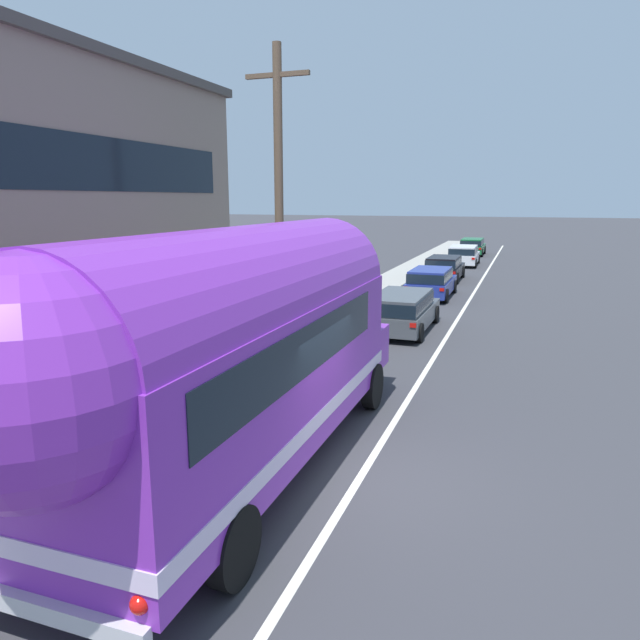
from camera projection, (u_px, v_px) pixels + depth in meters
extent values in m
plane|color=#38383D|center=(360.00, 478.00, 9.64)|extent=(300.00, 300.00, 0.00)
cube|color=silver|center=(452.00, 329.00, 20.70)|extent=(0.14, 80.00, 0.01)
cube|color=silver|center=(353.00, 321.00, 21.90)|extent=(0.12, 80.00, 0.01)
cube|color=#9E9B93|center=(309.00, 328.00, 20.39)|extent=(2.06, 90.00, 0.15)
cube|color=black|center=(39.00, 337.00, 11.68)|extent=(0.08, 14.18, 1.20)
cube|color=black|center=(21.00, 157.00, 10.97)|extent=(0.08, 14.18, 1.20)
cylinder|color=brown|center=(279.00, 209.00, 15.85)|extent=(0.24, 0.24, 8.50)
cube|color=brown|center=(277.00, 75.00, 15.15)|extent=(1.80, 0.12, 0.12)
cube|color=purple|center=(244.00, 374.00, 9.40)|extent=(2.53, 8.41, 2.30)
cylinder|color=purple|center=(242.00, 304.00, 9.17)|extent=(2.48, 8.31, 2.45)
sphere|color=purple|center=(33.00, 380.00, 5.35)|extent=(2.40, 2.40, 2.40)
cube|color=purple|center=(337.00, 345.00, 14.01)|extent=(2.26, 1.31, 0.95)
cube|color=silver|center=(245.00, 412.00, 9.54)|extent=(2.57, 8.45, 0.24)
cube|color=black|center=(234.00, 342.00, 9.01)|extent=(2.55, 6.61, 0.76)
cube|color=black|center=(37.00, 431.00, 5.44)|extent=(2.00, 0.09, 0.84)
cube|color=silver|center=(49.00, 551.00, 5.68)|extent=(0.80, 0.06, 0.90)
cube|color=silver|center=(48.00, 611.00, 5.72)|extent=(2.34, 0.15, 0.20)
sphere|color=red|center=(140.00, 604.00, 5.39)|extent=(0.20, 0.20, 0.20)
cube|color=black|center=(329.00, 295.00, 13.19)|extent=(2.14, 0.11, 0.96)
cube|color=silver|center=(345.00, 344.00, 14.67)|extent=(0.90, 0.10, 0.56)
cylinder|color=black|center=(275.00, 375.00, 13.55)|extent=(0.26, 1.00, 1.00)
cylinder|color=black|center=(372.00, 386.00, 12.77)|extent=(0.26, 1.00, 1.00)
cylinder|color=black|center=(76.00, 511.00, 7.65)|extent=(0.26, 1.00, 1.00)
cylinder|color=black|center=(234.00, 546.00, 6.87)|extent=(0.26, 1.00, 1.00)
cube|color=#474C51|center=(403.00, 315.00, 20.40)|extent=(1.88, 4.65, 0.60)
cube|color=#474C51|center=(400.00, 302.00, 19.85)|extent=(1.67, 3.40, 0.55)
cube|color=black|center=(400.00, 302.00, 19.85)|extent=(1.73, 3.44, 0.43)
cube|color=red|center=(363.00, 322.00, 18.49)|extent=(0.20, 0.04, 0.14)
cube|color=red|center=(413.00, 325.00, 17.95)|extent=(0.20, 0.04, 0.14)
cylinder|color=black|center=(389.00, 311.00, 22.23)|extent=(0.20, 0.64, 0.64)
cylinder|color=black|center=(435.00, 314.00, 21.63)|extent=(0.20, 0.64, 0.64)
cylinder|color=black|center=(366.00, 329.00, 19.25)|extent=(0.20, 0.64, 0.64)
cylinder|color=black|center=(419.00, 333.00, 18.65)|extent=(0.20, 0.64, 0.64)
cube|color=navy|center=(432.00, 286.00, 27.34)|extent=(1.82, 4.39, 0.60)
cube|color=navy|center=(430.00, 275.00, 26.79)|extent=(1.62, 2.94, 0.55)
cube|color=black|center=(430.00, 276.00, 26.79)|extent=(1.68, 2.98, 0.43)
cube|color=red|center=(406.00, 288.00, 25.53)|extent=(0.20, 0.04, 0.14)
cube|color=red|center=(442.00, 290.00, 25.01)|extent=(0.20, 0.04, 0.14)
cylinder|color=black|center=(419.00, 285.00, 29.05)|extent=(0.20, 0.64, 0.64)
cylinder|color=black|center=(454.00, 287.00, 28.48)|extent=(0.20, 0.64, 0.64)
cylinder|color=black|center=(407.00, 294.00, 26.29)|extent=(0.20, 0.64, 0.64)
cylinder|color=black|center=(446.00, 296.00, 25.72)|extent=(0.20, 0.64, 0.64)
cube|color=black|center=(445.00, 271.00, 33.01)|extent=(1.81, 4.37, 0.60)
cube|color=black|center=(444.00, 262.00, 32.46)|extent=(1.60, 2.92, 0.55)
cube|color=black|center=(444.00, 262.00, 32.47)|extent=(1.66, 2.96, 0.43)
cube|color=red|center=(424.00, 272.00, 31.22)|extent=(0.20, 0.04, 0.14)
cube|color=red|center=(454.00, 273.00, 30.70)|extent=(0.20, 0.04, 0.14)
cylinder|color=black|center=(434.00, 271.00, 34.70)|extent=(0.20, 0.64, 0.64)
cylinder|color=black|center=(463.00, 272.00, 34.14)|extent=(0.20, 0.64, 0.64)
cylinder|color=black|center=(425.00, 277.00, 31.98)|extent=(0.20, 0.64, 0.64)
cylinder|color=black|center=(456.00, 278.00, 31.41)|extent=(0.20, 0.64, 0.64)
cube|color=white|center=(464.00, 258.00, 40.42)|extent=(1.93, 4.64, 0.60)
cube|color=white|center=(464.00, 250.00, 39.86)|extent=(1.70, 3.19, 0.55)
cube|color=black|center=(464.00, 250.00, 39.87)|extent=(1.76, 3.23, 0.43)
cube|color=red|center=(448.00, 258.00, 38.49)|extent=(0.20, 0.04, 0.14)
cube|color=red|center=(473.00, 259.00, 37.98)|extent=(0.20, 0.04, 0.14)
cylinder|color=black|center=(453.00, 258.00, 42.23)|extent=(0.21, 0.64, 0.64)
cylinder|color=black|center=(478.00, 259.00, 41.67)|extent=(0.21, 0.64, 0.64)
cylinder|color=black|center=(448.00, 263.00, 39.25)|extent=(0.21, 0.64, 0.64)
cylinder|color=black|center=(475.00, 263.00, 38.69)|extent=(0.21, 0.64, 0.64)
cube|color=#196633|center=(473.00, 249.00, 47.87)|extent=(1.80, 4.31, 0.60)
cube|color=#196633|center=(472.00, 242.00, 47.31)|extent=(1.59, 3.06, 0.55)
cube|color=black|center=(472.00, 242.00, 47.32)|extent=(1.65, 3.10, 0.43)
cube|color=red|center=(460.00, 248.00, 46.10)|extent=(0.20, 0.04, 0.14)
cube|color=red|center=(480.00, 249.00, 45.58)|extent=(0.20, 0.04, 0.14)
cylinder|color=black|center=(464.00, 249.00, 49.52)|extent=(0.20, 0.64, 0.64)
cylinder|color=black|center=(484.00, 250.00, 48.96)|extent=(0.20, 0.64, 0.64)
cylinder|color=black|center=(460.00, 252.00, 46.85)|extent=(0.20, 0.64, 0.64)
cylinder|color=black|center=(482.00, 253.00, 46.29)|extent=(0.20, 0.64, 0.64)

